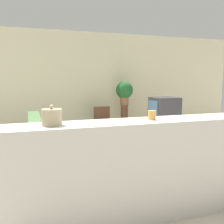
% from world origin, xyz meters
% --- Properties ---
extents(ground_plane, '(14.00, 14.00, 0.00)m').
position_xyz_m(ground_plane, '(0.00, 0.00, 0.00)').
color(ground_plane, beige).
extents(wall_back, '(9.00, 0.06, 2.70)m').
position_xyz_m(wall_back, '(0.00, 3.43, 1.35)').
color(wall_back, beige).
rests_on(wall_back, ground_plane).
extents(couch, '(0.82, 1.73, 0.88)m').
position_xyz_m(couch, '(-0.85, 1.53, 0.31)').
color(couch, '#476B3D').
rests_on(couch, ground_plane).
extents(tv_stand, '(0.79, 0.53, 0.53)m').
position_xyz_m(tv_stand, '(1.63, 1.94, 0.27)').
color(tv_stand, brown).
rests_on(tv_stand, ground_plane).
extents(television, '(0.57, 0.51, 0.59)m').
position_xyz_m(television, '(1.63, 1.94, 0.83)').
color(television, '#333338').
rests_on(television, tv_stand).
extents(wooden_chair, '(0.44, 0.44, 0.86)m').
position_xyz_m(wooden_chair, '(0.47, 2.74, 0.49)').
color(wooden_chair, brown).
rests_on(wooden_chair, ground_plane).
extents(plant_stand, '(0.18, 0.18, 0.89)m').
position_xyz_m(plant_stand, '(1.05, 2.86, 0.45)').
color(plant_stand, brown).
rests_on(plant_stand, ground_plane).
extents(potted_plant, '(0.42, 0.42, 0.57)m').
position_xyz_m(potted_plant, '(1.05, 2.86, 1.23)').
color(potted_plant, '#8E5B3D').
rests_on(potted_plant, plant_stand).
extents(foreground_counter, '(2.95, 0.44, 1.08)m').
position_xyz_m(foreground_counter, '(0.00, -0.50, 0.54)').
color(foreground_counter, beige).
rests_on(foreground_counter, ground_plane).
extents(decorative_bowl, '(0.19, 0.19, 0.20)m').
position_xyz_m(decorative_bowl, '(-0.99, -0.50, 1.16)').
color(decorative_bowl, tan).
rests_on(decorative_bowl, foreground_counter).
extents(candle_jar, '(0.08, 0.08, 0.10)m').
position_xyz_m(candle_jar, '(0.06, -0.50, 1.13)').
color(candle_jar, gold).
rests_on(candle_jar, foreground_counter).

